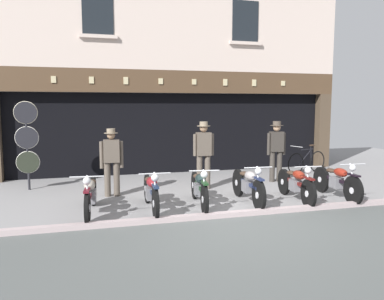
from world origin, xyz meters
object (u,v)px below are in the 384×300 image
(motorcycle_center_right, at_px, (296,183))
(shopkeeper_center, at_px, (204,152))
(motorcycle_center, at_px, (248,184))
(salesman_right, at_px, (276,148))
(advert_board_near, at_px, (257,123))
(motorcycle_far_left, at_px, (90,194))
(motorcycle_right, at_px, (337,181))
(salesman_left, at_px, (112,159))
(motorcycle_left, at_px, (151,191))
(tyre_sign_pole, at_px, (27,139))
(leaning_bicycle, at_px, (307,161))
(motorcycle_center_left, at_px, (199,187))

(motorcycle_center_right, relative_size, shopkeeper_center, 1.09)
(motorcycle_center, height_order, salesman_right, salesman_right)
(motorcycle_center_right, xyz_separation_m, advert_board_near, (1.11, 4.55, 1.16))
(advert_board_near, bearing_deg, motorcycle_far_left, -142.34)
(motorcycle_right, relative_size, shopkeeper_center, 1.10)
(motorcycle_center, distance_m, salesman_left, 3.32)
(motorcycle_left, relative_size, salesman_right, 1.16)
(salesman_left, relative_size, tyre_sign_pole, 0.71)
(shopkeeper_center, distance_m, leaning_bicycle, 4.31)
(salesman_right, bearing_deg, motorcycle_center_left, 39.15)
(motorcycle_far_left, height_order, motorcycle_right, motorcycle_right)
(motorcycle_right, relative_size, advert_board_near, 2.02)
(motorcycle_far_left, relative_size, leaning_bicycle, 1.23)
(motorcycle_left, bearing_deg, motorcycle_center_right, -179.16)
(salesman_right, height_order, tyre_sign_pole, tyre_sign_pole)
(motorcycle_center_right, distance_m, motorcycle_right, 1.08)
(motorcycle_far_left, bearing_deg, tyre_sign_pole, -55.55)
(tyre_sign_pole, xyz_separation_m, leaning_bicycle, (8.46, 0.32, -0.98))
(motorcycle_far_left, bearing_deg, motorcycle_center_left, -174.46)
(motorcycle_far_left, relative_size, motorcycle_center_right, 1.05)
(advert_board_near, height_order, leaning_bicycle, advert_board_near)
(motorcycle_left, height_order, leaning_bicycle, leaning_bicycle)
(tyre_sign_pole, bearing_deg, salesman_right, -6.11)
(salesman_right, bearing_deg, salesman_left, 11.13)
(motorcycle_center, bearing_deg, motorcycle_far_left, 3.20)
(tyre_sign_pole, bearing_deg, advert_board_near, 12.64)
(motorcycle_center_left, relative_size, shopkeeper_center, 1.14)
(motorcycle_left, height_order, advert_board_near, advert_board_near)
(salesman_right, distance_m, advert_board_near, 2.46)
(motorcycle_center, bearing_deg, shopkeeper_center, -68.59)
(advert_board_near, bearing_deg, motorcycle_center_left, -127.64)
(salesman_left, relative_size, salesman_right, 0.94)
(salesman_right, bearing_deg, leaning_bicycle, -144.11)
(motorcycle_center_right, relative_size, motorcycle_right, 0.99)
(leaning_bicycle, bearing_deg, motorcycle_far_left, 97.88)
(motorcycle_left, relative_size, motorcycle_center_right, 1.04)
(salesman_right, relative_size, advert_board_near, 1.80)
(motorcycle_far_left, relative_size, motorcycle_center_left, 1.00)
(tyre_sign_pole, xyz_separation_m, advert_board_near, (7.23, 1.62, 0.23))
(motorcycle_center_left, distance_m, motorcycle_center_right, 2.29)
(motorcycle_center_right, relative_size, salesman_right, 1.11)
(motorcycle_far_left, distance_m, salesman_left, 1.64)
(motorcycle_far_left, bearing_deg, motorcycle_center, -174.72)
(motorcycle_right, height_order, tyre_sign_pole, tyre_sign_pole)
(motorcycle_right, distance_m, tyre_sign_pole, 7.83)
(motorcycle_far_left, bearing_deg, motorcycle_center_right, -176.27)
(motorcycle_left, bearing_deg, shopkeeper_center, -132.17)
(motorcycle_right, bearing_deg, motorcycle_center_left, 0.46)
(motorcycle_center_left, height_order, motorcycle_center, motorcycle_center)
(motorcycle_center_right, bearing_deg, tyre_sign_pole, -19.40)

